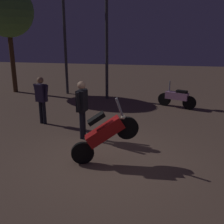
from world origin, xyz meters
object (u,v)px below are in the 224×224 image
person_bystander_far (41,96)px  streetlamp_near (107,32)px  motorcycle_red_foreground (105,134)px  streetlamp_far (64,23)px  motorcycle_pink_parked_left (177,97)px  person_rider_beside (82,105)px

person_bystander_far → streetlamp_near: 4.77m
person_bystander_far → motorcycle_red_foreground: bearing=-112.9°
streetlamp_far → motorcycle_pink_parked_left: bearing=-17.8°
streetlamp_near → person_bystander_far: bearing=-110.6°
motorcycle_red_foreground → streetlamp_far: streetlamp_far is taller
motorcycle_pink_parked_left → streetlamp_near: 4.30m
streetlamp_far → streetlamp_near: bearing=-17.1°
person_bystander_far → streetlamp_near: (1.50, 4.01, 2.10)m
person_rider_beside → streetlamp_far: 6.70m
motorcycle_red_foreground → person_rider_beside: (-0.97, 1.44, 0.30)m
person_bystander_far → streetlamp_far: bearing=28.2°
motorcycle_red_foreground → motorcycle_pink_parked_left: 5.78m
motorcycle_pink_parked_left → streetlamp_near: streetlamp_near is taller
motorcycle_pink_parked_left → streetlamp_far: 6.49m
motorcycle_pink_parked_left → streetlamp_near: size_ratio=0.32×
motorcycle_red_foreground → person_rider_beside: bearing=105.1°
person_rider_beside → streetlamp_near: size_ratio=0.36×
person_rider_beside → streetlamp_near: (-0.24, 5.04, 2.04)m
person_bystander_far → streetlamp_far: size_ratio=0.30×
person_bystander_far → streetlamp_far: 5.37m
motorcycle_pink_parked_left → streetlamp_far: bearing=5.4°
motorcycle_red_foreground → person_rider_beside: size_ratio=0.94×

